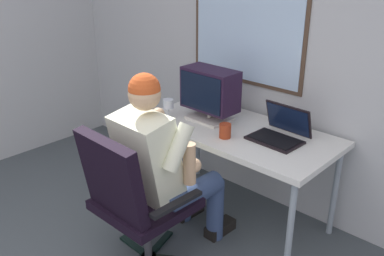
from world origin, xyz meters
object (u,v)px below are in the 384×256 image
(office_chair, at_px, (131,195))
(crt_monitor, at_px, (210,91))
(desk, at_px, (237,136))
(laptop, at_px, (281,130))
(coffee_mug, at_px, (225,131))
(person_seated, at_px, (163,163))
(wine_glass, at_px, (168,105))

(office_chair, relative_size, crt_monitor, 2.27)
(crt_monitor, bearing_deg, office_chair, -80.28)
(desk, bearing_deg, office_chair, -96.98)
(laptop, distance_m, coffee_mug, 0.37)
(office_chair, xyz_separation_m, person_seated, (0.01, 0.27, 0.12))
(desk, xyz_separation_m, laptop, (0.31, 0.07, 0.12))
(desk, height_order, crt_monitor, crt_monitor)
(desk, distance_m, crt_monitor, 0.38)
(person_seated, bearing_deg, desk, 80.72)
(desk, bearing_deg, crt_monitor, 179.76)
(office_chair, xyz_separation_m, laptop, (0.42, 0.96, 0.25))
(desk, relative_size, crt_monitor, 3.35)
(coffee_mug, bearing_deg, person_seated, -106.46)
(laptop, bearing_deg, coffee_mug, -139.23)
(office_chair, height_order, crt_monitor, crt_monitor)
(crt_monitor, bearing_deg, coffee_mug, -31.23)
(wine_glass, bearing_deg, desk, 20.13)
(desk, relative_size, coffee_mug, 14.43)
(laptop, bearing_deg, person_seated, -120.92)
(crt_monitor, distance_m, wine_glass, 0.33)
(laptop, distance_m, wine_glass, 0.86)
(laptop, bearing_deg, wine_glass, -162.87)
(person_seated, relative_size, crt_monitor, 3.00)
(laptop, bearing_deg, desk, -167.95)
(desk, xyz_separation_m, coffee_mug, (0.03, -0.18, 0.11))
(person_seated, relative_size, laptop, 3.58)
(crt_monitor, height_order, laptop, crt_monitor)
(crt_monitor, relative_size, laptop, 1.19)
(desk, xyz_separation_m, office_chair, (-0.11, -0.89, -0.13))
(desk, bearing_deg, person_seated, -99.28)
(office_chair, height_order, laptop, office_chair)
(office_chair, distance_m, coffee_mug, 0.76)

